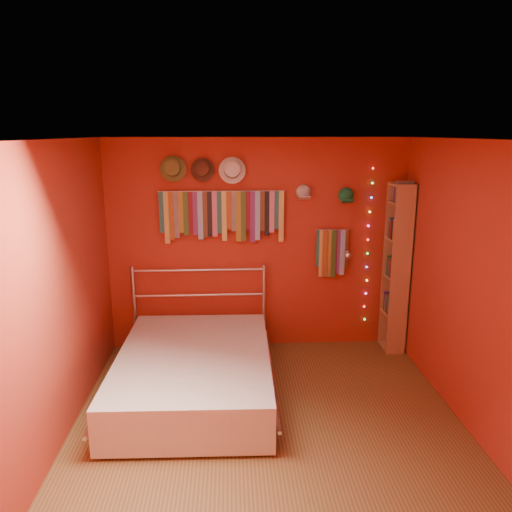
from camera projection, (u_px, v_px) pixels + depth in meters
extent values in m
plane|color=brown|center=(268.00, 423.00, 4.50)|extent=(3.50, 3.50, 0.00)
cube|color=maroon|center=(257.00, 246.00, 5.89)|extent=(3.50, 0.02, 2.50)
cube|color=maroon|center=(472.00, 288.00, 4.29)|extent=(0.02, 3.50, 2.50)
cube|color=maroon|center=(58.00, 295.00, 4.10)|extent=(0.02, 3.50, 2.50)
cube|color=white|center=(270.00, 139.00, 3.89)|extent=(3.50, 3.50, 0.02)
cylinder|color=silver|center=(221.00, 191.00, 5.66)|extent=(1.45, 0.01, 0.01)
cube|color=#1A565B|center=(162.00, 212.00, 5.68)|extent=(0.06, 0.01, 0.47)
cube|color=#ACAD45|center=(167.00, 218.00, 5.69)|extent=(0.06, 0.01, 0.60)
cube|color=brown|center=(171.00, 216.00, 5.68)|extent=(0.06, 0.01, 0.56)
cube|color=navy|center=(176.00, 215.00, 5.69)|extent=(0.06, 0.01, 0.53)
cube|color=#996D1B|center=(181.00, 212.00, 5.68)|extent=(0.06, 0.01, 0.47)
cube|color=#255321|center=(186.00, 214.00, 5.68)|extent=(0.06, 0.01, 0.51)
cube|color=maroon|center=(191.00, 212.00, 5.69)|extent=(0.06, 0.01, 0.48)
cube|color=#481B6F|center=(195.00, 214.00, 5.69)|extent=(0.06, 0.01, 0.50)
cube|color=#77A6D4|center=(200.00, 216.00, 5.70)|extent=(0.06, 0.01, 0.55)
cube|color=#4D2919|center=(205.00, 215.00, 5.71)|extent=(0.06, 0.01, 0.54)
cube|color=black|center=(210.00, 214.00, 5.70)|extent=(0.06, 0.01, 0.52)
cube|color=#AF5771|center=(215.00, 214.00, 5.70)|extent=(0.06, 0.01, 0.52)
cube|color=#1B6056|center=(219.00, 213.00, 5.71)|extent=(0.06, 0.01, 0.49)
cube|color=#C4C04E|center=(224.00, 216.00, 5.72)|extent=(0.06, 0.01, 0.57)
cube|color=brown|center=(229.00, 211.00, 5.70)|extent=(0.06, 0.01, 0.44)
cube|color=navy|center=(234.00, 211.00, 5.72)|extent=(0.06, 0.01, 0.46)
cube|color=olive|center=(239.00, 217.00, 5.73)|extent=(0.06, 0.01, 0.58)
cube|color=#2C4D1F|center=(243.00, 216.00, 5.72)|extent=(0.06, 0.01, 0.57)
cube|color=maroon|center=(248.00, 211.00, 5.72)|extent=(0.06, 0.01, 0.45)
cube|color=#4E1B6D|center=(253.00, 217.00, 5.74)|extent=(0.06, 0.01, 0.59)
cube|color=#7097C8|center=(258.00, 216.00, 5.73)|extent=(0.06, 0.01, 0.57)
cube|color=#522F1B|center=(262.00, 211.00, 5.73)|extent=(0.06, 0.01, 0.46)
cube|color=black|center=(267.00, 214.00, 5.74)|extent=(0.06, 0.01, 0.52)
cube|color=#C1608A|center=(272.00, 212.00, 5.73)|extent=(0.06, 0.01, 0.48)
cube|color=#1B6161|center=(277.00, 210.00, 5.74)|extent=(0.06, 0.01, 0.44)
cube|color=tan|center=(281.00, 217.00, 5.76)|extent=(0.06, 0.01, 0.59)
cylinder|color=silver|center=(333.00, 230.00, 5.84)|extent=(0.40, 0.01, 0.01)
cube|color=#195853|center=(319.00, 248.00, 5.88)|extent=(0.06, 0.01, 0.44)
cube|color=tan|center=(322.00, 254.00, 5.89)|extent=(0.06, 0.01, 0.56)
cube|color=brown|center=(325.00, 253.00, 5.88)|extent=(0.06, 0.01, 0.55)
cube|color=#151457|center=(327.00, 254.00, 5.90)|extent=(0.06, 0.01, 0.57)
cube|color=#9A661C|center=(330.00, 253.00, 5.89)|extent=(0.06, 0.01, 0.56)
cube|color=#20481C|center=(334.00, 254.00, 5.89)|extent=(0.06, 0.01, 0.57)
cube|color=maroon|center=(336.00, 252.00, 5.90)|extent=(0.06, 0.01, 0.54)
cube|color=#561A6A|center=(339.00, 252.00, 5.89)|extent=(0.06, 0.01, 0.53)
cube|color=#79A4D7|center=(342.00, 253.00, 5.89)|extent=(0.06, 0.01, 0.54)
cube|color=#52381B|center=(345.00, 249.00, 5.90)|extent=(0.06, 0.01, 0.46)
cylinder|color=brown|center=(173.00, 169.00, 5.56)|extent=(0.30, 0.07, 0.29)
cylinder|color=brown|center=(172.00, 168.00, 5.51)|extent=(0.17, 0.15, 0.19)
cylinder|color=#332314|center=(173.00, 168.00, 5.54)|extent=(0.18, 0.06, 0.18)
cylinder|color=#482719|center=(202.00, 170.00, 5.58)|extent=(0.26, 0.07, 0.26)
cylinder|color=#482719|center=(202.00, 169.00, 5.54)|extent=(0.15, 0.13, 0.17)
cylinder|color=black|center=(202.00, 170.00, 5.56)|extent=(0.16, 0.05, 0.16)
cylinder|color=silver|center=(232.00, 170.00, 5.60)|extent=(0.30, 0.08, 0.30)
cylinder|color=silver|center=(232.00, 170.00, 5.55)|extent=(0.18, 0.15, 0.20)
cylinder|color=black|center=(232.00, 170.00, 5.58)|extent=(0.18, 0.06, 0.18)
ellipsoid|color=beige|center=(303.00, 192.00, 5.72)|extent=(0.18, 0.13, 0.18)
cube|color=beige|center=(305.00, 198.00, 5.62)|extent=(0.13, 0.09, 0.05)
ellipsoid|color=#19723E|center=(346.00, 195.00, 5.75)|extent=(0.18, 0.13, 0.18)
cube|color=#19723E|center=(348.00, 201.00, 5.66)|extent=(0.13, 0.09, 0.05)
sphere|color=#FF3333|center=(373.00, 168.00, 5.70)|extent=(0.02, 0.02, 0.02)
sphere|color=#33FF4C|center=(372.00, 183.00, 5.74)|extent=(0.02, 0.02, 0.02)
sphere|color=#4C66FF|center=(371.00, 198.00, 5.78)|extent=(0.02, 0.02, 0.02)
sphere|color=yellow|center=(370.00, 212.00, 5.82)|extent=(0.02, 0.02, 0.02)
sphere|color=#FF4CCC|center=(368.00, 226.00, 5.86)|extent=(0.02, 0.02, 0.02)
sphere|color=#FF3333|center=(368.00, 240.00, 5.90)|extent=(0.02, 0.02, 0.02)
sphere|color=#33FF4C|center=(367.00, 254.00, 5.94)|extent=(0.02, 0.02, 0.02)
sphere|color=#4C66FF|center=(367.00, 267.00, 5.99)|extent=(0.02, 0.02, 0.02)
sphere|color=yellow|center=(367.00, 280.00, 6.03)|extent=(0.02, 0.02, 0.02)
sphere|color=#FF4CCC|center=(366.00, 294.00, 6.07)|extent=(0.02, 0.02, 0.02)
sphere|color=#FF3333|center=(364.00, 307.00, 6.11)|extent=(0.02, 0.02, 0.02)
sphere|color=#33FF4C|center=(365.00, 319.00, 6.15)|extent=(0.02, 0.02, 0.02)
cylinder|color=silver|center=(342.00, 252.00, 5.94)|extent=(0.04, 0.03, 0.04)
cylinder|color=silver|center=(345.00, 252.00, 5.81)|extent=(0.02, 0.28, 0.09)
sphere|color=white|center=(348.00, 255.00, 5.67)|extent=(0.08, 0.08, 0.08)
cube|color=#AB6F4D|center=(401.00, 273.00, 5.67)|extent=(0.24, 0.02, 2.00)
cube|color=#AB6F4D|center=(392.00, 265.00, 5.98)|extent=(0.24, 0.02, 2.00)
cube|color=#AB6F4D|center=(406.00, 269.00, 5.83)|extent=(0.02, 0.34, 2.00)
cube|color=#AB6F4D|center=(391.00, 347.00, 6.06)|extent=(0.24, 0.32, 0.02)
cube|color=#AB6F4D|center=(394.00, 313.00, 5.95)|extent=(0.24, 0.32, 0.02)
cube|color=#AB6F4D|center=(396.00, 277.00, 5.85)|extent=(0.24, 0.32, 0.02)
cube|color=#AB6F4D|center=(399.00, 240.00, 5.74)|extent=(0.24, 0.32, 0.02)
cube|color=#AB6F4D|center=(402.00, 203.00, 5.63)|extent=(0.24, 0.32, 0.02)
cube|color=#AB6F4D|center=(403.00, 185.00, 5.58)|extent=(0.24, 0.32, 0.02)
cylinder|color=silver|center=(135.00, 309.00, 5.89)|extent=(0.04, 0.04, 1.04)
cylinder|color=silver|center=(264.00, 307.00, 5.97)|extent=(0.04, 0.04, 1.04)
cylinder|color=silver|center=(200.00, 319.00, 5.97)|extent=(1.54, 0.03, 0.03)
cylinder|color=silver|center=(199.00, 295.00, 5.90)|extent=(1.54, 0.03, 0.03)
cylinder|color=silver|center=(199.00, 270.00, 5.82)|extent=(1.54, 0.03, 0.03)
cube|color=beige|center=(194.00, 372.00, 4.94)|extent=(1.52, 2.11, 0.42)
cylinder|color=silver|center=(116.00, 376.00, 4.91)|extent=(0.08, 2.09, 0.04)
cylinder|color=silver|center=(271.00, 372.00, 4.99)|extent=(0.08, 2.09, 0.04)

